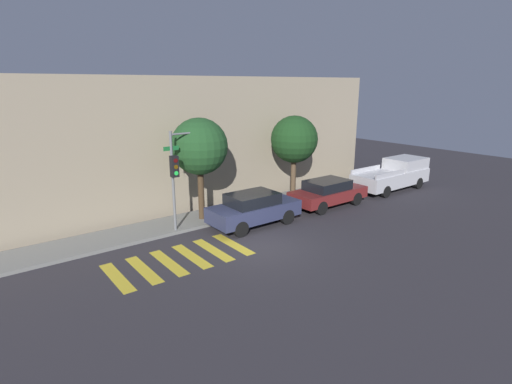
# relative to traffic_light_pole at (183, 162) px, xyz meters

# --- Properties ---
(ground_plane) EXTENTS (60.00, 60.00, 0.00)m
(ground_plane) POSITION_rel_traffic_light_pole_xyz_m (1.52, -3.37, -3.17)
(ground_plane) COLOR #2D2B30
(sidewalk) EXTENTS (26.00, 2.17, 0.14)m
(sidewalk) POSITION_rel_traffic_light_pole_xyz_m (1.52, 0.92, -3.10)
(sidewalk) COLOR slate
(sidewalk) RESTS_ON ground
(building_row) EXTENTS (26.00, 6.00, 6.80)m
(building_row) POSITION_rel_traffic_light_pole_xyz_m (1.52, 5.41, 0.23)
(building_row) COLOR gray
(building_row) RESTS_ON ground
(crosswalk) EXTENTS (5.26, 2.60, 0.00)m
(crosswalk) POSITION_rel_traffic_light_pole_xyz_m (-1.61, -2.57, -3.17)
(crosswalk) COLOR gold
(crosswalk) RESTS_ON ground
(traffic_light_pole) EXTENTS (2.42, 0.56, 4.52)m
(traffic_light_pole) POSITION_rel_traffic_light_pole_xyz_m (0.00, 0.00, 0.00)
(traffic_light_pole) COLOR slate
(traffic_light_pole) RESTS_ON ground
(sedan_near_corner) EXTENTS (4.34, 1.85, 1.57)m
(sedan_near_corner) POSITION_rel_traffic_light_pole_xyz_m (2.86, -1.27, -2.34)
(sedan_near_corner) COLOR #2D3351
(sedan_near_corner) RESTS_ON ground
(sedan_middle) EXTENTS (4.39, 1.86, 1.46)m
(sedan_middle) POSITION_rel_traffic_light_pole_xyz_m (7.86, -1.27, -2.39)
(sedan_middle) COLOR maroon
(sedan_middle) RESTS_ON ground
(pickup_truck) EXTENTS (5.50, 2.01, 1.87)m
(pickup_truck) POSITION_rel_traffic_light_pole_xyz_m (13.86, -1.27, -2.22)
(pickup_truck) COLOR #BCBCC1
(pickup_truck) RESTS_ON ground
(tree_near_corner) EXTENTS (2.63, 2.63, 4.95)m
(tree_near_corner) POSITION_rel_traffic_light_pole_xyz_m (1.24, 0.73, 0.44)
(tree_near_corner) COLOR #42301E
(tree_near_corner) RESTS_ON ground
(tree_midblock) EXTENTS (2.58, 2.58, 4.77)m
(tree_midblock) POSITION_rel_traffic_light_pole_xyz_m (7.16, 0.73, 0.28)
(tree_midblock) COLOR brown
(tree_midblock) RESTS_ON ground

